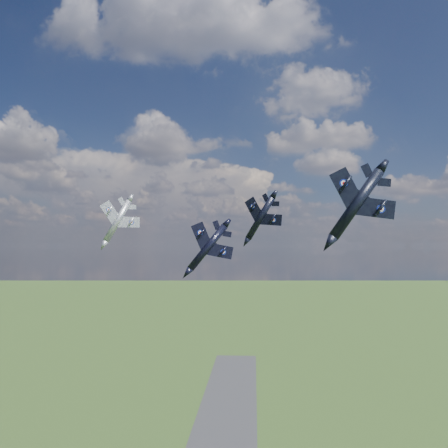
# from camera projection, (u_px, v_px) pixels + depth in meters

# --- Properties ---
(jet_lead_navy) EXTENTS (14.18, 17.45, 9.31)m
(jet_lead_navy) POSITION_uv_depth(u_px,v_px,m) (208.00, 247.00, 87.23)
(jet_lead_navy) COLOR black
(jet_right_navy) EXTENTS (10.80, 14.91, 8.47)m
(jet_right_navy) POSITION_uv_depth(u_px,v_px,m) (356.00, 204.00, 56.63)
(jet_right_navy) COLOR black
(jet_high_navy) EXTENTS (16.01, 18.51, 8.72)m
(jet_high_navy) POSITION_uv_depth(u_px,v_px,m) (260.00, 218.00, 102.52)
(jet_high_navy) COLOR black
(jet_left_silver) EXTENTS (14.18, 16.19, 7.04)m
(jet_left_silver) POSITION_uv_depth(u_px,v_px,m) (117.00, 221.00, 91.85)
(jet_left_silver) COLOR gray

